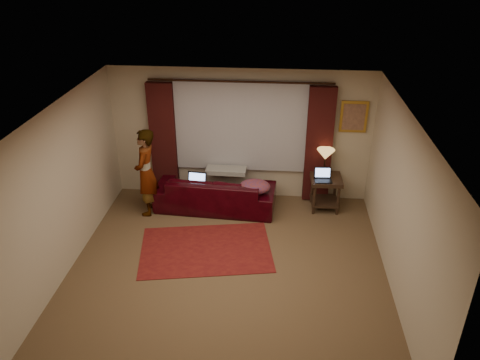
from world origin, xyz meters
name	(u,v)px	position (x,y,z in m)	size (l,w,h in m)	color
floor	(227,271)	(0.00, 0.00, -0.01)	(5.00, 5.00, 0.01)	brown
ceiling	(225,115)	(0.00, 0.00, 2.60)	(5.00, 5.00, 0.02)	silver
wall_back	(241,135)	(0.00, 2.50, 1.30)	(5.00, 0.02, 2.60)	#BFB196
wall_front	(198,325)	(0.00, -2.50, 1.30)	(5.00, 0.02, 2.60)	#BFB196
wall_left	(61,192)	(-2.50, 0.00, 1.30)	(0.02, 5.00, 2.60)	#BFB196
wall_right	(401,207)	(2.50, 0.00, 1.30)	(0.02, 5.00, 2.60)	#BFB196
sheer_curtain	(240,126)	(0.00, 2.44, 1.50)	(2.50, 0.05, 1.80)	#A3A3AB
drape_left	(163,140)	(-1.50, 2.39, 1.18)	(0.50, 0.14, 2.30)	#330E0D
drape_right	(319,146)	(1.50, 2.39, 1.18)	(0.50, 0.14, 2.30)	#330E0D
curtain_rod	(240,82)	(0.00, 2.39, 2.38)	(0.04, 0.04, 3.40)	black
picture_frame	(354,117)	(2.10, 2.47, 1.75)	(0.50, 0.04, 0.60)	#B9882C
sofa	(215,186)	(-0.43, 1.93, 0.46)	(2.28, 0.98, 0.92)	black
throw_blanket	(226,159)	(-0.26, 2.20, 0.92)	(0.78, 0.31, 0.09)	gray
clothing_pile	(255,187)	(0.33, 1.74, 0.58)	(0.58, 0.45, 0.25)	brown
laptop_sofa	(195,182)	(-0.80, 1.83, 0.59)	(0.36, 0.39, 0.26)	black
area_rug	(206,249)	(-0.42, 0.53, 0.01)	(2.18, 1.45, 0.01)	maroon
end_table	(325,193)	(1.66, 2.08, 0.33)	(0.58, 0.58, 0.67)	black
tiffany_lamp	(325,162)	(1.62, 2.17, 0.93)	(0.33, 0.33, 0.53)	olive
laptop_table	(323,175)	(1.59, 1.93, 0.78)	(0.31, 0.34, 0.23)	black
person	(146,173)	(-1.68, 1.65, 0.84)	(0.49, 0.49, 1.68)	gray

